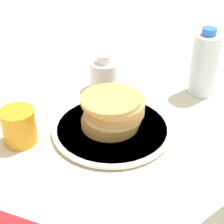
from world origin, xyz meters
TOP-DOWN VIEW (x-y plane):
  - ground_plane at (0.00, 0.00)m, footprint 4.00×4.00m
  - plate at (0.01, 0.01)m, footprint 0.28×0.28m
  - pancake_stack at (0.01, 0.01)m, footprint 0.15×0.15m
  - juice_glass at (-0.11, 0.18)m, footprint 0.08×0.08m
  - cream_jug at (0.19, 0.11)m, footprint 0.08×0.08m
  - water_bottle_mid at (0.27, -0.14)m, footprint 0.07×0.07m

SIDE VIEW (x-z plane):
  - ground_plane at x=0.00m, z-range 0.00..0.00m
  - plate at x=0.01m, z-range 0.00..0.01m
  - juice_glass at x=-0.11m, z-range 0.00..0.08m
  - cream_jug at x=0.19m, z-range -0.01..0.10m
  - pancake_stack at x=0.01m, z-range 0.01..0.10m
  - water_bottle_mid at x=0.27m, z-range -0.01..0.18m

